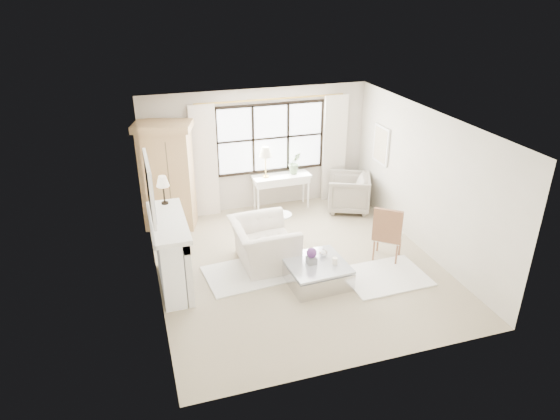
# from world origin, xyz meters

# --- Properties ---
(floor) EXTENTS (5.50, 5.50, 0.00)m
(floor) POSITION_xyz_m (0.00, 0.00, 0.00)
(floor) COLOR tan
(floor) RESTS_ON ground
(ceiling) EXTENTS (5.50, 5.50, 0.00)m
(ceiling) POSITION_xyz_m (0.00, 0.00, 2.70)
(ceiling) COLOR white
(ceiling) RESTS_ON ground
(wall_back) EXTENTS (5.00, 0.00, 5.00)m
(wall_back) POSITION_xyz_m (0.00, 2.75, 1.35)
(wall_back) COLOR beige
(wall_back) RESTS_ON ground
(wall_front) EXTENTS (5.00, 0.00, 5.00)m
(wall_front) POSITION_xyz_m (0.00, -2.75, 1.35)
(wall_front) COLOR beige
(wall_front) RESTS_ON ground
(wall_left) EXTENTS (0.00, 5.50, 5.50)m
(wall_left) POSITION_xyz_m (-2.50, 0.00, 1.35)
(wall_left) COLOR white
(wall_left) RESTS_ON ground
(wall_right) EXTENTS (0.00, 5.50, 5.50)m
(wall_right) POSITION_xyz_m (2.50, 0.00, 1.35)
(wall_right) COLOR beige
(wall_right) RESTS_ON ground
(window_pane) EXTENTS (2.40, 0.02, 1.50)m
(window_pane) POSITION_xyz_m (0.30, 2.73, 1.60)
(window_pane) COLOR white
(window_pane) RESTS_ON wall_back
(window_frame) EXTENTS (2.50, 0.04, 1.50)m
(window_frame) POSITION_xyz_m (0.30, 2.72, 1.60)
(window_frame) COLOR black
(window_frame) RESTS_ON wall_back
(curtain_rod) EXTENTS (3.30, 0.04, 0.04)m
(curtain_rod) POSITION_xyz_m (0.30, 2.67, 2.47)
(curtain_rod) COLOR #BC9341
(curtain_rod) RESTS_ON wall_back
(curtain_left) EXTENTS (0.55, 0.10, 2.47)m
(curtain_left) POSITION_xyz_m (-1.20, 2.65, 1.24)
(curtain_left) COLOR white
(curtain_left) RESTS_ON ground
(curtain_right) EXTENTS (0.55, 0.10, 2.47)m
(curtain_right) POSITION_xyz_m (1.80, 2.65, 1.24)
(curtain_right) COLOR silver
(curtain_right) RESTS_ON ground
(fireplace) EXTENTS (0.58, 1.66, 1.26)m
(fireplace) POSITION_xyz_m (-2.27, 0.00, 0.65)
(fireplace) COLOR white
(fireplace) RESTS_ON ground
(mirror_frame) EXTENTS (0.05, 1.15, 0.95)m
(mirror_frame) POSITION_xyz_m (-2.47, 0.00, 1.84)
(mirror_frame) COLOR white
(mirror_frame) RESTS_ON wall_left
(mirror_glass) EXTENTS (0.02, 1.00, 0.80)m
(mirror_glass) POSITION_xyz_m (-2.44, 0.00, 1.84)
(mirror_glass) COLOR silver
(mirror_glass) RESTS_ON wall_left
(art_frame) EXTENTS (0.04, 0.62, 0.82)m
(art_frame) POSITION_xyz_m (2.47, 1.70, 1.55)
(art_frame) COLOR white
(art_frame) RESTS_ON wall_right
(art_canvas) EXTENTS (0.01, 0.52, 0.72)m
(art_canvas) POSITION_xyz_m (2.45, 1.70, 1.55)
(art_canvas) COLOR beige
(art_canvas) RESTS_ON wall_right
(mantel_lamp) EXTENTS (0.22, 0.22, 0.51)m
(mantel_lamp) POSITION_xyz_m (-2.23, 0.65, 1.65)
(mantel_lamp) COLOR black
(mantel_lamp) RESTS_ON fireplace
(armoire) EXTENTS (1.28, 1.00, 2.24)m
(armoire) POSITION_xyz_m (-2.02, 2.32, 1.14)
(armoire) COLOR tan
(armoire) RESTS_ON floor
(console_table) EXTENTS (1.31, 0.48, 0.80)m
(console_table) POSITION_xyz_m (0.47, 2.47, 0.40)
(console_table) COLOR white
(console_table) RESTS_ON floor
(console_lamp) EXTENTS (0.28, 0.28, 0.69)m
(console_lamp) POSITION_xyz_m (0.11, 2.49, 1.36)
(console_lamp) COLOR gold
(console_lamp) RESTS_ON console_table
(orchid_plant) EXTENTS (0.28, 0.23, 0.51)m
(orchid_plant) POSITION_xyz_m (0.79, 2.48, 1.05)
(orchid_plant) COLOR #5D7A51
(orchid_plant) RESTS_ON console_table
(side_table) EXTENTS (0.40, 0.40, 0.51)m
(side_table) POSITION_xyz_m (0.06, 1.14, 0.33)
(side_table) COLOR white
(side_table) RESTS_ON floor
(rug_left) EXTENTS (1.63, 1.22, 0.03)m
(rug_left) POSITION_xyz_m (-0.93, -0.04, 0.01)
(rug_left) COLOR white
(rug_left) RESTS_ON floor
(rug_right) EXTENTS (1.46, 1.11, 0.03)m
(rug_right) POSITION_xyz_m (1.34, -0.86, 0.01)
(rug_right) COLOR white
(rug_right) RESTS_ON floor
(club_armchair) EXTENTS (1.10, 1.26, 0.81)m
(club_armchair) POSITION_xyz_m (-0.57, 0.26, 0.40)
(club_armchair) COLOR silver
(club_armchair) RESTS_ON floor
(wingback_chair) EXTENTS (1.20, 1.19, 0.83)m
(wingback_chair) POSITION_xyz_m (1.88, 1.93, 0.42)
(wingback_chair) COLOR gray
(wingback_chair) RESTS_ON floor
(french_chair) EXTENTS (0.68, 0.68, 1.08)m
(french_chair) POSITION_xyz_m (1.66, -0.28, 0.31)
(french_chair) COLOR #945F3E
(french_chair) RESTS_ON floor
(coffee_table) EXTENTS (1.05, 1.05, 0.38)m
(coffee_table) POSITION_xyz_m (0.12, -0.62, 0.18)
(coffee_table) COLOR silver
(coffee_table) RESTS_ON floor
(planter_box) EXTENTS (0.16, 0.16, 0.12)m
(planter_box) POSITION_xyz_m (0.03, -0.61, 0.44)
(planter_box) COLOR slate
(planter_box) RESTS_ON coffee_table
(planter_flowers) EXTENTS (0.18, 0.18, 0.18)m
(planter_flowers) POSITION_xyz_m (0.03, -0.61, 0.59)
(planter_flowers) COLOR #5A2D70
(planter_flowers) RESTS_ON planter_box
(pillar_candle) EXTENTS (0.09, 0.09, 0.12)m
(pillar_candle) POSITION_xyz_m (0.40, -0.76, 0.44)
(pillar_candle) COLOR white
(pillar_candle) RESTS_ON coffee_table
(coffee_vase) EXTENTS (0.19, 0.19, 0.16)m
(coffee_vase) POSITION_xyz_m (0.31, -0.45, 0.46)
(coffee_vase) COLOR silver
(coffee_vase) RESTS_ON coffee_table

